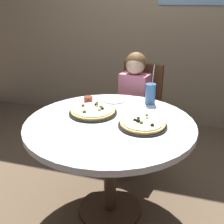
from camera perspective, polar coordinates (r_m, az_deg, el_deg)
name	(u,v)px	position (r m, az deg, el deg)	size (l,w,h in m)	color
ground_plane	(110,209)	(2.26, -0.39, -19.63)	(8.00, 8.00, 0.00)	brown
wall_with_window	(157,5)	(3.50, 9.40, 21.19)	(5.20, 0.14, 2.90)	gray
dining_table	(110,136)	(1.89, -0.45, -4.93)	(1.15, 1.15, 0.75)	silver
chair_wooden	(138,107)	(2.70, 5.46, 1.02)	(0.47, 0.47, 0.95)	brown
diner_child	(131,118)	(2.56, 3.89, -1.26)	(0.32, 0.43, 1.08)	#3F4766
pizza_veggie	(93,111)	(1.97, -3.96, 0.15)	(0.35, 0.35, 0.05)	black
pizza_cheese	(143,124)	(1.78, 6.39, -2.52)	(0.32, 0.32, 0.05)	black
soda_cup	(150,94)	(2.15, 8.01, 3.80)	(0.08, 0.08, 0.31)	#3F72B2
sauce_bowl	(88,99)	(2.21, -4.97, 2.72)	(0.07, 0.07, 0.04)	brown
plate_small	(114,100)	(2.22, 0.40, 2.51)	(0.18, 0.18, 0.01)	white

